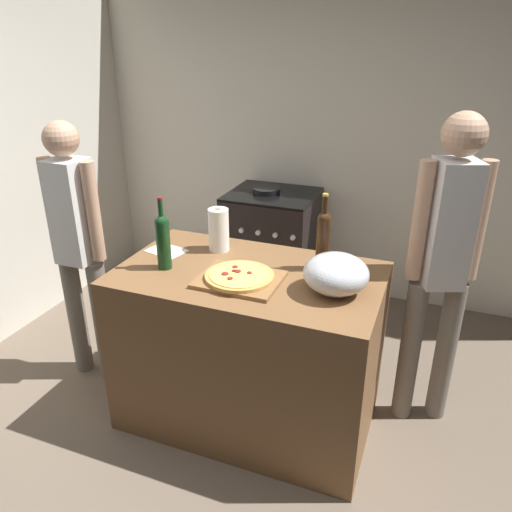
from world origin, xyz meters
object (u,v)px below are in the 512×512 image
at_px(mixing_bowl, 336,274).
at_px(stove, 272,247).
at_px(paper_towel_roll, 219,230).
at_px(person_in_stripes, 77,241).
at_px(pizza, 239,276).
at_px(wine_bottle_clear, 323,238).
at_px(wine_bottle_dark, 163,239).
at_px(person_in_red, 443,259).

distance_m(mixing_bowl, stove, 1.73).
relative_size(paper_towel_roll, person_in_stripes, 0.15).
height_order(pizza, stove, pizza).
relative_size(pizza, wine_bottle_clear, 0.84).
relative_size(wine_bottle_dark, stove, 0.40).
relative_size(pizza, paper_towel_roll, 1.39).
xyz_separation_m(pizza, person_in_stripes, (-1.08, 0.12, -0.02)).
height_order(pizza, mixing_bowl, mixing_bowl).
xyz_separation_m(wine_bottle_dark, person_in_stripes, (-0.65, 0.11, -0.15)).
relative_size(mixing_bowl, wine_bottle_dark, 0.81).
bearing_deg(person_in_stripes, person_in_red, 9.88).
height_order(mixing_bowl, person_in_stripes, person_in_stripes).
bearing_deg(mixing_bowl, wine_bottle_clear, 118.80).
bearing_deg(person_in_red, stove, 141.24).
distance_m(pizza, wine_bottle_dark, 0.44).
bearing_deg(wine_bottle_clear, person_in_stripes, -173.13).
xyz_separation_m(pizza, paper_towel_roll, (-0.26, 0.32, 0.09)).
distance_m(mixing_bowl, wine_bottle_dark, 0.89).
xyz_separation_m(paper_towel_roll, person_in_red, (1.18, 0.14, -0.05)).
bearing_deg(person_in_stripes, mixing_bowl, -1.92).
xyz_separation_m(paper_towel_roll, person_in_stripes, (-0.82, -0.20, -0.11)).
distance_m(wine_bottle_dark, person_in_stripes, 0.68).
xyz_separation_m(stove, person_in_stripes, (-0.72, -1.37, 0.47)).
height_order(paper_towel_roll, person_in_stripes, person_in_stripes).
xyz_separation_m(wine_bottle_dark, stove, (0.07, 1.48, -0.62)).
distance_m(pizza, mixing_bowl, 0.47).
bearing_deg(mixing_bowl, stove, 119.80).
relative_size(paper_towel_roll, person_in_red, 0.14).
height_order(mixing_bowl, person_in_red, person_in_red).
bearing_deg(person_in_stripes, paper_towel_roll, 14.04).
height_order(pizza, person_in_stripes, person_in_stripes).
bearing_deg(wine_bottle_dark, paper_towel_roll, 62.85).
bearing_deg(paper_towel_roll, wine_bottle_clear, -3.24).
height_order(pizza, paper_towel_roll, paper_towel_roll).
distance_m(wine_bottle_clear, wine_bottle_dark, 0.81).
bearing_deg(wine_bottle_dark, wine_bottle_clear, 20.38).
height_order(pizza, wine_bottle_clear, wine_bottle_clear).
bearing_deg(mixing_bowl, pizza, -172.02).
relative_size(wine_bottle_dark, person_in_red, 0.22).
height_order(paper_towel_roll, wine_bottle_clear, wine_bottle_clear).
bearing_deg(wine_bottle_clear, paper_towel_roll, 176.76).
distance_m(pizza, paper_towel_roll, 0.42).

